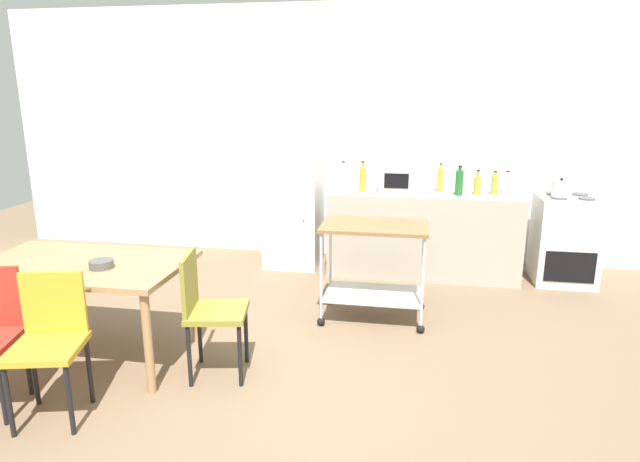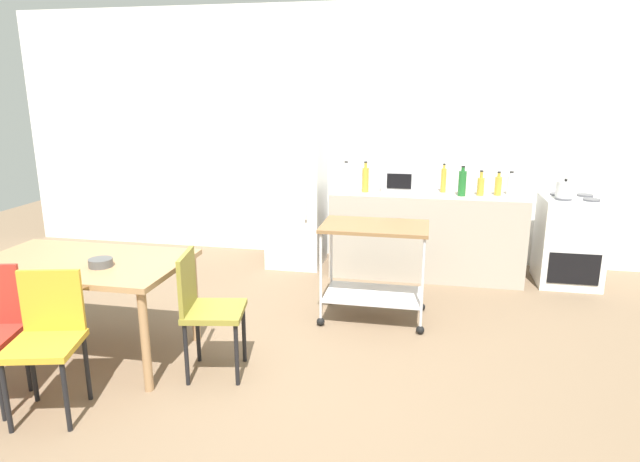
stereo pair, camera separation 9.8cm
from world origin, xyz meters
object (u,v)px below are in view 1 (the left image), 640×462
at_px(chair_olive, 207,306).
at_px(bottle_wine, 477,185).
at_px(chair_mustard, 50,336).
at_px(bottle_sparkling_water, 440,179).
at_px(bottle_soda, 363,179).
at_px(kitchen_cart, 374,256).
at_px(bottle_vinegar, 459,182).
at_px(fruit_bowl, 101,264).
at_px(dining_table, 82,272).
at_px(bottle_hot_sauce, 495,185).
at_px(microwave, 401,178).
at_px(stove_oven, 565,239).
at_px(kettle, 561,188).
at_px(bottle_olive_oil, 343,178).
at_px(refrigerator, 293,198).
at_px(bottle_soy_sauce, 507,184).

distance_m(chair_olive, bottle_wine, 3.21).
relative_size(chair_mustard, bottle_sparkling_water, 2.93).
bearing_deg(bottle_soda, kitchen_cart, -79.28).
bearing_deg(bottle_vinegar, bottle_soda, 178.81).
relative_size(chair_olive, bottle_soda, 2.75).
height_order(bottle_wine, fruit_bowl, bottle_wine).
relative_size(dining_table, bottle_wine, 5.82).
bearing_deg(bottle_hot_sauce, dining_table, -142.66).
relative_size(dining_table, microwave, 3.26).
distance_m(dining_table, stove_oven, 4.60).
distance_m(chair_mustard, bottle_vinegar, 4.00).
xyz_separation_m(kitchen_cart, kettle, (1.75, 1.21, 0.43)).
bearing_deg(bottle_soda, fruit_bowl, -122.98).
relative_size(dining_table, fruit_bowl, 9.04).
distance_m(stove_oven, bottle_olive_oil, 2.39).
relative_size(chair_mustard, bottle_olive_oil, 2.84).
distance_m(bottle_soda, bottle_wine, 1.19).
bearing_deg(microwave, chair_olive, -115.27).
xyz_separation_m(stove_oven, refrigerator, (-2.90, 0.08, 0.32)).
height_order(microwave, bottle_sparkling_water, bottle_sparkling_water).
height_order(chair_olive, chair_mustard, same).
bearing_deg(kitchen_cart, chair_olive, -131.40).
distance_m(bottle_soy_sauce, kettle, 0.52).
bearing_deg(bottle_soy_sauce, stove_oven, -7.14).
distance_m(stove_oven, bottle_soy_sauce, 0.82).
height_order(dining_table, bottle_soy_sauce, bottle_soy_sauce).
bearing_deg(bottle_wine, bottle_hot_sauce, 14.14).
distance_m(fruit_bowl, kettle, 4.31).
xyz_separation_m(dining_table, fruit_bowl, (0.23, -0.10, 0.11)).
height_order(kitchen_cart, bottle_sparkling_water, bottle_sparkling_water).
relative_size(bottle_soda, kettle, 1.35).
bearing_deg(microwave, bottle_vinegar, -15.84).
height_order(chair_olive, bottle_soda, bottle_soda).
relative_size(bottle_wine, kettle, 1.08).
height_order(bottle_olive_oil, bottle_vinegar, bottle_olive_oil).
bearing_deg(microwave, bottle_wine, -8.06).
bearing_deg(stove_oven, kitchen_cart, -145.05).
bearing_deg(stove_oven, bottle_soy_sauce, 172.86).
bearing_deg(stove_oven, refrigerator, 178.40).
bearing_deg(bottle_olive_oil, bottle_sparkling_water, 5.61).
xyz_separation_m(dining_table, bottle_sparkling_water, (2.62, 2.48, 0.36)).
relative_size(chair_olive, chair_mustard, 1.00).
xyz_separation_m(dining_table, refrigerator, (1.01, 2.49, 0.10)).
relative_size(bottle_soda, bottle_soy_sauce, 1.35).
xyz_separation_m(bottle_vinegar, bottle_hot_sauce, (0.37, 0.10, -0.03)).
xyz_separation_m(stove_oven, bottle_soy_sauce, (-0.61, 0.08, 0.55)).
bearing_deg(kettle, bottle_wine, 175.91).
height_order(bottle_olive_oil, bottle_sparkling_water, bottle_olive_oil).
bearing_deg(kitchen_cart, bottle_wine, 53.07).
distance_m(bottle_soy_sauce, fruit_bowl, 4.02).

